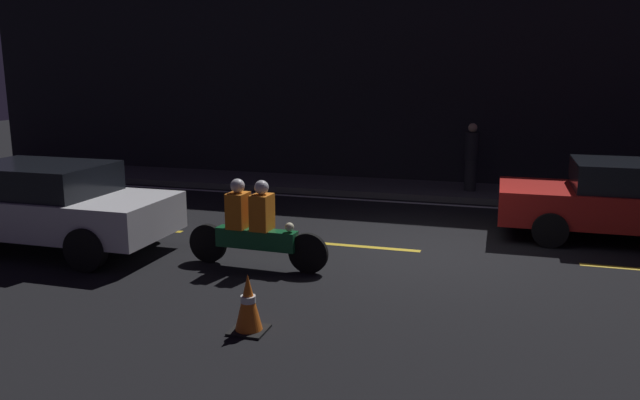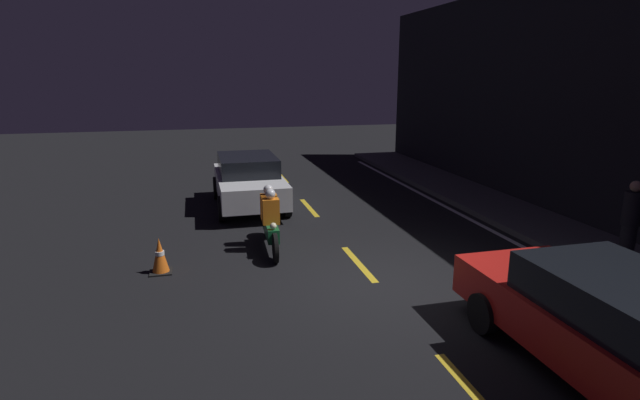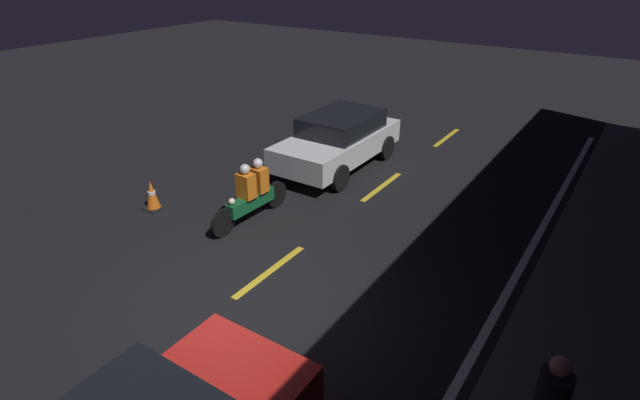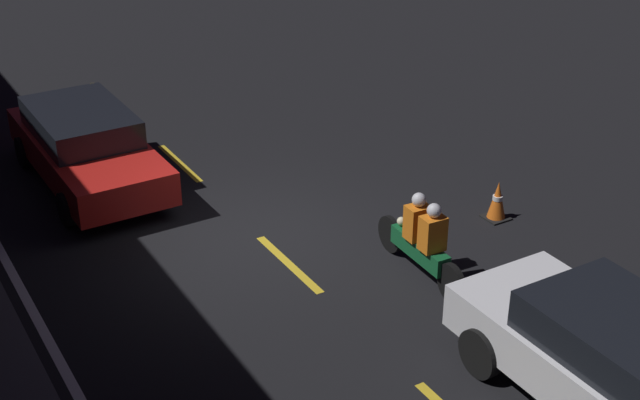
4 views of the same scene
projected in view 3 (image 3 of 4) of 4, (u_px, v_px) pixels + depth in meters
ground_plane at (234, 299)px, 8.60m from camera, size 56.00×56.00×0.00m
lane_dash_a at (447, 137)px, 16.02m from camera, size 2.00×0.14×0.01m
lane_dash_b at (382, 187)px, 12.68m from camera, size 2.00×0.14×0.01m
lane_dash_c at (270, 271)px, 9.34m from camera, size 2.00×0.14×0.01m
lane_solid_kerb at (449, 399)px, 6.67m from camera, size 25.20×0.14×0.01m
sedan_white at (339, 139)px, 13.57m from camera, size 4.11×1.92×1.47m
motorcycle at (252, 193)px, 10.87m from camera, size 2.31×0.39×1.38m
traffic_cone_near at (152, 195)px, 11.48m from camera, size 0.42×0.42×0.70m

